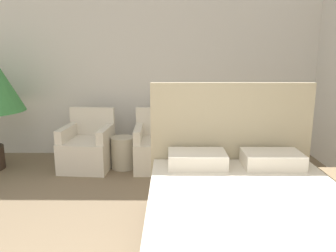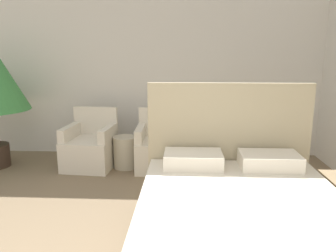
{
  "view_description": "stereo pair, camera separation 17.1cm",
  "coord_description": "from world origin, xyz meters",
  "px_view_note": "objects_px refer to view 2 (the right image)",
  "views": [
    {
      "loc": [
        0.47,
        -1.03,
        1.6
      ],
      "look_at": [
        0.45,
        2.82,
        0.75
      ],
      "focal_mm": 35.0,
      "sensor_mm": 36.0,
      "label": 1
    },
    {
      "loc": [
        0.64,
        -1.02,
        1.6
      ],
      "look_at": [
        0.45,
        2.82,
        0.75
      ],
      "focal_mm": 35.0,
      "sensor_mm": 36.0,
      "label": 2
    }
  ],
  "objects_px": {
    "armchair_near_window_left": "(90,149)",
    "side_table": "(125,152)",
    "armchair_near_window_right": "(160,150)",
    "bed": "(241,226)"
  },
  "relations": [
    {
      "from": "bed",
      "to": "side_table",
      "type": "relative_size",
      "value": 4.5
    },
    {
      "from": "bed",
      "to": "side_table",
      "type": "distance_m",
      "value": 2.49
    },
    {
      "from": "armchair_near_window_right",
      "to": "side_table",
      "type": "xyz_separation_m",
      "value": [
        -0.5,
        0.01,
        -0.04
      ]
    },
    {
      "from": "bed",
      "to": "armchair_near_window_right",
      "type": "bearing_deg",
      "value": 110.22
    },
    {
      "from": "armchair_near_window_left",
      "to": "armchair_near_window_right",
      "type": "relative_size",
      "value": 1.0
    },
    {
      "from": "armchair_near_window_left",
      "to": "armchair_near_window_right",
      "type": "bearing_deg",
      "value": 4.68
    },
    {
      "from": "bed",
      "to": "armchair_near_window_left",
      "type": "relative_size",
      "value": 2.44
    },
    {
      "from": "armchair_near_window_left",
      "to": "side_table",
      "type": "height_order",
      "value": "armchair_near_window_left"
    },
    {
      "from": "armchair_near_window_right",
      "to": "side_table",
      "type": "height_order",
      "value": "armchair_near_window_right"
    },
    {
      "from": "armchair_near_window_left",
      "to": "armchair_near_window_right",
      "type": "height_order",
      "value": "same"
    }
  ]
}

